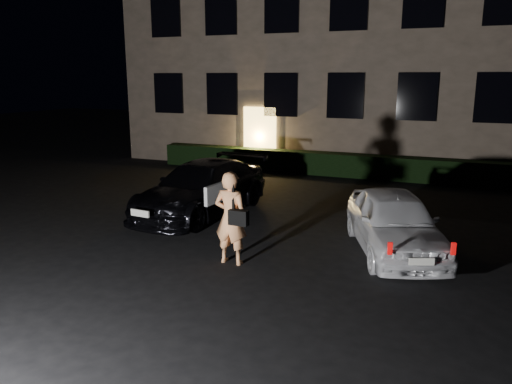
% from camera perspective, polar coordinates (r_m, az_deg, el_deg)
% --- Properties ---
extents(ground, '(80.00, 80.00, 0.00)m').
position_cam_1_polar(ground, '(9.84, -4.70, -9.07)').
color(ground, black).
rests_on(ground, ground).
extents(building, '(20.00, 8.11, 12.00)m').
position_cam_1_polar(building, '(23.57, 12.74, 18.32)').
color(building, brown).
rests_on(building, ground).
extents(hedge, '(15.00, 0.70, 0.85)m').
position_cam_1_polar(hedge, '(19.34, 9.60, 3.10)').
color(hedge, black).
rests_on(hedge, ground).
extents(sedan, '(2.44, 5.10, 1.42)m').
position_cam_1_polar(sedan, '(13.77, -6.25, 0.42)').
color(sedan, black).
rests_on(sedan, ground).
extents(hatch, '(2.93, 4.25, 1.34)m').
position_cam_1_polar(hatch, '(11.08, 15.52, -3.30)').
color(hatch, white).
rests_on(hatch, ground).
extents(man, '(0.78, 0.46, 1.90)m').
position_cam_1_polar(man, '(9.96, -2.88, -2.97)').
color(man, '#FDA669').
rests_on(man, ground).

